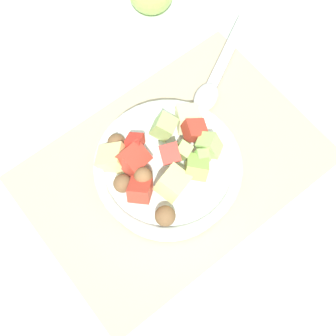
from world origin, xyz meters
TOP-DOWN VIEW (x-y plane):
  - ground_plane at (0.00, 0.00)m, footprint 2.40×2.40m
  - placemat at (0.00, 0.00)m, footprint 0.44×0.30m
  - salad_bowl at (-0.02, -0.01)m, footprint 0.21×0.21m
  - serving_spoon at (0.15, 0.08)m, footprint 0.19×0.12m

SIDE VIEW (x-z plane):
  - ground_plane at x=0.00m, z-range 0.00..0.00m
  - placemat at x=0.00m, z-range 0.00..0.01m
  - serving_spoon at x=0.15m, z-range 0.00..0.02m
  - salad_bowl at x=-0.02m, z-range -0.01..0.10m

